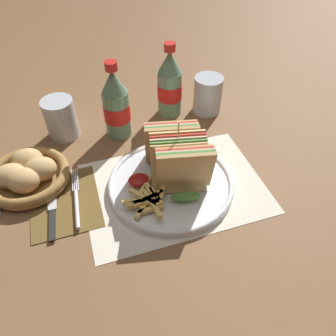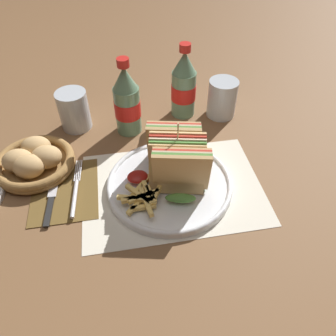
{
  "view_description": "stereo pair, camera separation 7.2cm",
  "coord_description": "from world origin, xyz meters",
  "px_view_note": "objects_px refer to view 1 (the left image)",
  "views": [
    {
      "loc": [
        -0.13,
        -0.44,
        0.54
      ],
      "look_at": [
        0.03,
        0.05,
        0.04
      ],
      "focal_mm": 35.0,
      "sensor_mm": 36.0,
      "label": 1
    },
    {
      "loc": [
        -0.06,
        -0.45,
        0.54
      ],
      "look_at": [
        0.03,
        0.05,
        0.04
      ],
      "focal_mm": 35.0,
      "sensor_mm": 36.0,
      "label": 2
    }
  ],
  "objects_px": {
    "club_sandwich": "(178,158)",
    "coke_bottle_near": "(116,106)",
    "fork": "(76,202)",
    "coke_bottle_far": "(170,85)",
    "knife": "(52,204)",
    "glass_near": "(207,97)",
    "bread_basket": "(28,175)",
    "glass_far": "(61,121)",
    "plate_main": "(171,184)"
  },
  "relations": [
    {
      "from": "coke_bottle_near",
      "to": "glass_far",
      "type": "xyz_separation_m",
      "value": [
        -0.14,
        0.04,
        -0.04
      ]
    },
    {
      "from": "plate_main",
      "to": "coke_bottle_far",
      "type": "bearing_deg",
      "value": 72.43
    },
    {
      "from": "club_sandwich",
      "to": "bread_basket",
      "type": "height_order",
      "value": "club_sandwich"
    },
    {
      "from": "plate_main",
      "to": "fork",
      "type": "xyz_separation_m",
      "value": [
        -0.21,
        0.01,
        -0.0
      ]
    },
    {
      "from": "coke_bottle_near",
      "to": "club_sandwich",
      "type": "bearing_deg",
      "value": -67.85
    },
    {
      "from": "plate_main",
      "to": "glass_near",
      "type": "distance_m",
      "value": 0.32
    },
    {
      "from": "plate_main",
      "to": "glass_near",
      "type": "bearing_deg",
      "value": 52.77
    },
    {
      "from": "plate_main",
      "to": "knife",
      "type": "height_order",
      "value": "plate_main"
    },
    {
      "from": "glass_far",
      "to": "bread_basket",
      "type": "xyz_separation_m",
      "value": [
        -0.09,
        -0.15,
        -0.02
      ]
    },
    {
      "from": "plate_main",
      "to": "club_sandwich",
      "type": "height_order",
      "value": "club_sandwich"
    },
    {
      "from": "bread_basket",
      "to": "coke_bottle_near",
      "type": "bearing_deg",
      "value": 26.19
    },
    {
      "from": "knife",
      "to": "glass_near",
      "type": "height_order",
      "value": "glass_near"
    },
    {
      "from": "plate_main",
      "to": "knife",
      "type": "bearing_deg",
      "value": 174.22
    },
    {
      "from": "plate_main",
      "to": "glass_far",
      "type": "distance_m",
      "value": 0.34
    },
    {
      "from": "coke_bottle_near",
      "to": "bread_basket",
      "type": "height_order",
      "value": "coke_bottle_near"
    },
    {
      "from": "glass_far",
      "to": "glass_near",
      "type": "bearing_deg",
      "value": -1.75
    },
    {
      "from": "club_sandwich",
      "to": "glass_far",
      "type": "xyz_separation_m",
      "value": [
        -0.23,
        0.25,
        -0.03
      ]
    },
    {
      "from": "club_sandwich",
      "to": "fork",
      "type": "bearing_deg",
      "value": 179.43
    },
    {
      "from": "fork",
      "to": "glass_far",
      "type": "distance_m",
      "value": 0.25
    },
    {
      "from": "fork",
      "to": "coke_bottle_far",
      "type": "bearing_deg",
      "value": 45.83
    },
    {
      "from": "knife",
      "to": "coke_bottle_near",
      "type": "distance_m",
      "value": 0.28
    },
    {
      "from": "coke_bottle_far",
      "to": "bread_basket",
      "type": "relative_size",
      "value": 1.11
    },
    {
      "from": "coke_bottle_near",
      "to": "bread_basket",
      "type": "xyz_separation_m",
      "value": [
        -0.23,
        -0.11,
        -0.06
      ]
    },
    {
      "from": "coke_bottle_far",
      "to": "glass_far",
      "type": "distance_m",
      "value": 0.3
    },
    {
      "from": "glass_near",
      "to": "glass_far",
      "type": "xyz_separation_m",
      "value": [
        -0.4,
        0.01,
        0.0
      ]
    },
    {
      "from": "fork",
      "to": "plate_main",
      "type": "bearing_deg",
      "value": 0.61
    },
    {
      "from": "glass_near",
      "to": "bread_basket",
      "type": "xyz_separation_m",
      "value": [
        -0.49,
        -0.14,
        -0.02
      ]
    },
    {
      "from": "coke_bottle_near",
      "to": "coke_bottle_far",
      "type": "height_order",
      "value": "same"
    },
    {
      "from": "knife",
      "to": "bread_basket",
      "type": "relative_size",
      "value": 1.05
    },
    {
      "from": "glass_near",
      "to": "glass_far",
      "type": "relative_size",
      "value": 1.0
    },
    {
      "from": "coke_bottle_far",
      "to": "glass_far",
      "type": "xyz_separation_m",
      "value": [
        -0.29,
        -0.01,
        -0.04
      ]
    },
    {
      "from": "fork",
      "to": "coke_bottle_far",
      "type": "xyz_separation_m",
      "value": [
        0.29,
        0.26,
        0.08
      ]
    },
    {
      "from": "glass_near",
      "to": "glass_far",
      "type": "distance_m",
      "value": 0.4
    },
    {
      "from": "club_sandwich",
      "to": "glass_near",
      "type": "distance_m",
      "value": 0.3
    },
    {
      "from": "club_sandwich",
      "to": "coke_bottle_near",
      "type": "height_order",
      "value": "coke_bottle_near"
    },
    {
      "from": "glass_near",
      "to": "coke_bottle_near",
      "type": "bearing_deg",
      "value": -173.97
    },
    {
      "from": "glass_far",
      "to": "bread_basket",
      "type": "distance_m",
      "value": 0.18
    },
    {
      "from": "plate_main",
      "to": "coke_bottle_near",
      "type": "relative_size",
      "value": 1.37
    },
    {
      "from": "knife",
      "to": "coke_bottle_far",
      "type": "relative_size",
      "value": 0.95
    },
    {
      "from": "fork",
      "to": "glass_far",
      "type": "bearing_deg",
      "value": 94.24
    },
    {
      "from": "knife",
      "to": "coke_bottle_far",
      "type": "height_order",
      "value": "coke_bottle_far"
    },
    {
      "from": "club_sandwich",
      "to": "coke_bottle_far",
      "type": "relative_size",
      "value": 0.9
    },
    {
      "from": "coke_bottle_near",
      "to": "glass_near",
      "type": "height_order",
      "value": "coke_bottle_near"
    },
    {
      "from": "coke_bottle_far",
      "to": "club_sandwich",
      "type": "bearing_deg",
      "value": -104.6
    },
    {
      "from": "club_sandwich",
      "to": "knife",
      "type": "xyz_separation_m",
      "value": [
        -0.27,
        0.02,
        -0.07
      ]
    },
    {
      "from": "fork",
      "to": "knife",
      "type": "relative_size",
      "value": 0.89
    },
    {
      "from": "plate_main",
      "to": "fork",
      "type": "relative_size",
      "value": 1.63
    },
    {
      "from": "club_sandwich",
      "to": "fork",
      "type": "relative_size",
      "value": 1.07
    },
    {
      "from": "fork",
      "to": "coke_bottle_near",
      "type": "bearing_deg",
      "value": 60.99
    },
    {
      "from": "fork",
      "to": "bread_basket",
      "type": "relative_size",
      "value": 0.94
    }
  ]
}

